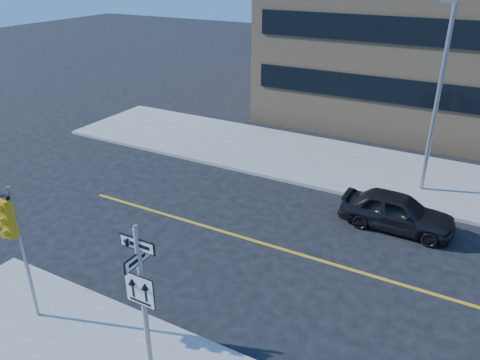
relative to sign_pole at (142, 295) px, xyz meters
The scene contains 5 objects.
ground 3.50m from the sign_pole, 90.00° to the left, with size 120.00×120.00×0.00m, color black.
sign_pole is the anchor object (origin of this frame).
traffic_signal 4.05m from the sign_pole, behind, with size 0.32×0.45×4.00m.
parked_car_a 10.69m from the sign_pole, 69.62° to the left, with size 4.14×1.66×1.41m, color black.
streetlight_a 14.05m from the sign_pole, 73.23° to the left, with size 0.55×2.25×8.00m.
Camera 1 is at (5.90, -8.71, 9.18)m, focal length 35.00 mm.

